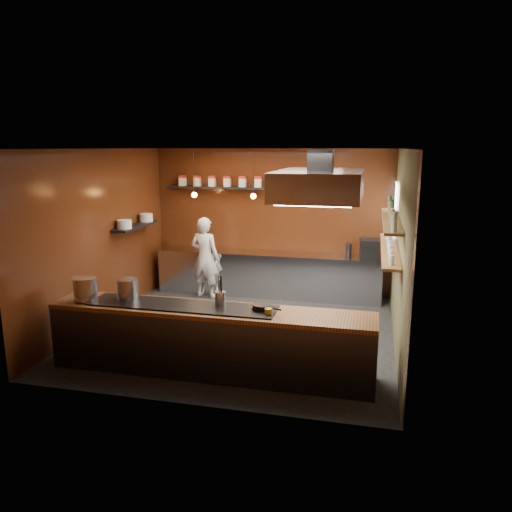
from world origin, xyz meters
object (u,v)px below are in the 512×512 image
(espresso_machine, at_px, (369,248))
(chef, at_px, (205,257))
(stockpot_small, at_px, (127,289))
(stockpot_large, at_px, (85,289))
(extractor_hood, at_px, (320,184))

(espresso_machine, distance_m, chef, 3.29)
(stockpot_small, relative_size, chef, 0.18)
(stockpot_small, bearing_deg, chef, 89.77)
(stockpot_large, distance_m, espresso_machine, 5.45)
(chef, bearing_deg, stockpot_small, 97.40)
(extractor_hood, height_order, stockpot_large, extractor_hood)
(extractor_hood, height_order, stockpot_small, extractor_hood)
(stockpot_small, distance_m, espresso_machine, 4.95)
(stockpot_large, bearing_deg, chef, 80.73)
(stockpot_small, relative_size, espresso_machine, 0.84)
(stockpot_large, height_order, espresso_machine, espresso_machine)
(stockpot_small, distance_m, chef, 3.28)
(espresso_machine, height_order, chef, chef)
(stockpot_large, xyz_separation_m, stockpot_small, (0.55, 0.18, -0.02))
(extractor_hood, height_order, chef, extractor_hood)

